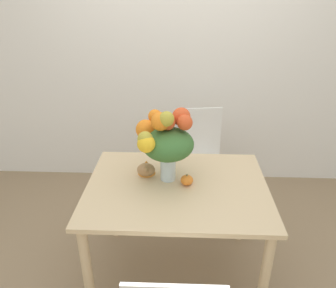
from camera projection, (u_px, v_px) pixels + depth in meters
The scene contains 7 objects.
ground_plane at pixel (176, 271), 2.43m from camera, with size 12.00×12.00×0.00m, color #8E7556.
wall_back at pixel (180, 51), 3.10m from camera, with size 8.00×0.06×2.70m.
dining_table at pixel (177, 200), 2.15m from camera, with size 1.16×0.89×0.76m.
flower_vase at pixel (166, 141), 2.05m from camera, with size 0.37×0.34×0.49m.
pumpkin at pixel (187, 180), 2.10m from camera, with size 0.08×0.08×0.07m.
turkey_figurine at pixel (146, 168), 2.20m from camera, with size 0.12×0.16×0.10m.
dining_chair_near_window at pixel (201, 161), 2.96m from camera, with size 0.47×0.47×0.94m.
Camera 1 is at (0.02, -1.77, 1.92)m, focal length 35.00 mm.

